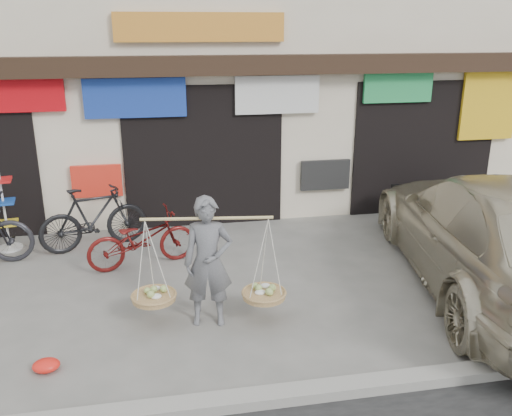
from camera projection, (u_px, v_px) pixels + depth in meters
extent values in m
plane|color=slate|center=(231.00, 309.00, 7.48)|extent=(70.00, 70.00, 0.00)
cube|color=gray|center=(257.00, 398.00, 5.59)|extent=(70.00, 0.25, 0.12)
cube|color=beige|center=(189.00, 36.00, 12.42)|extent=(14.00, 6.00, 7.00)
cube|color=black|center=(202.00, 66.00, 9.63)|extent=(14.00, 0.35, 0.35)
cube|color=black|center=(203.00, 154.00, 10.54)|extent=(3.00, 0.60, 2.70)
cube|color=black|center=(418.00, 145.00, 11.32)|extent=(3.00, 0.60, 2.70)
cube|color=red|center=(16.00, 95.00, 9.28)|extent=(1.60, 0.08, 0.60)
cube|color=#1A39A1|center=(135.00, 98.00, 9.66)|extent=(1.80, 0.08, 0.70)
cube|color=silver|center=(277.00, 95.00, 10.11)|extent=(1.60, 0.08, 0.70)
cube|color=#269851|center=(398.00, 87.00, 10.50)|extent=(1.40, 0.08, 0.60)
cube|color=gold|center=(489.00, 105.00, 10.97)|extent=(1.20, 0.08, 1.40)
cube|color=red|center=(97.00, 181.00, 10.00)|extent=(0.90, 0.08, 0.60)
cube|color=#242424|center=(325.00, 175.00, 10.80)|extent=(1.00, 0.08, 0.60)
cube|color=orange|center=(200.00, 27.00, 9.49)|extent=(3.00, 0.08, 0.50)
imported|color=slate|center=(208.00, 262.00, 6.89)|extent=(0.68, 0.49, 1.73)
cylinder|color=tan|center=(207.00, 218.00, 6.70)|extent=(1.64, 0.26, 0.04)
cylinder|color=#AB8551|center=(154.00, 297.00, 7.01)|extent=(0.56, 0.56, 0.07)
ellipsoid|color=#A5BF66|center=(154.00, 293.00, 6.99)|extent=(0.39, 0.39, 0.10)
cylinder|color=#AB8551|center=(264.00, 295.00, 7.07)|extent=(0.56, 0.56, 0.07)
ellipsoid|color=#A5BF66|center=(264.00, 291.00, 7.06)|extent=(0.39, 0.39, 0.10)
imported|color=black|center=(94.00, 218.00, 9.39)|extent=(1.93, 1.07, 1.12)
imported|color=#57100F|center=(142.00, 239.00, 8.71)|extent=(1.86, 1.04, 0.92)
imported|color=#BDB398|center=(496.00, 233.00, 7.88)|extent=(3.48, 6.29, 1.73)
cube|color=black|center=(434.00, 196.00, 10.65)|extent=(1.69, 0.41, 0.45)
cube|color=silver|center=(432.00, 199.00, 10.75)|extent=(0.45, 0.10, 0.12)
cylinder|color=silver|center=(10.00, 248.00, 9.51)|extent=(0.42, 0.42, 0.04)
cylinder|color=silver|center=(4.00, 207.00, 9.27)|extent=(0.04, 0.04, 1.54)
cube|color=yellow|center=(6.00, 223.00, 9.36)|extent=(0.41, 0.41, 0.04)
cube|color=#194CB2|center=(3.00, 202.00, 9.24)|extent=(0.41, 0.41, 0.04)
cube|color=red|center=(0.00, 180.00, 9.11)|extent=(0.41, 0.41, 0.04)
ellipsoid|color=red|center=(46.00, 365.00, 6.12)|extent=(0.31, 0.25, 0.14)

